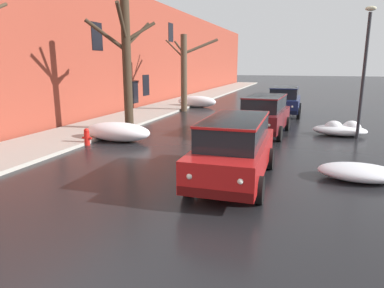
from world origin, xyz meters
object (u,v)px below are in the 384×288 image
(suv_maroon_parked_kerbside_close, at_px, (264,113))
(fire_hydrant, at_px, (87,137))
(bare_tree_mid_block, at_px, (185,70))
(street_lamp_post, at_px, (365,67))
(bare_tree_second_along_sidewalk, at_px, (126,62))
(suv_darkblue_parked_kerbside_mid, at_px, (284,100))
(suv_red_approaching_near_lane, at_px, (234,147))

(suv_maroon_parked_kerbside_close, bearing_deg, fire_hydrant, -144.63)
(bare_tree_mid_block, distance_m, street_lamp_post, 12.28)
(bare_tree_second_along_sidewalk, distance_m, street_lamp_post, 10.63)
(street_lamp_post, bearing_deg, suv_darkblue_parked_kerbside_mid, 119.15)
(suv_darkblue_parked_kerbside_mid, xyz_separation_m, street_lamp_post, (3.67, -6.58, 2.16))
(suv_maroon_parked_kerbside_close, height_order, street_lamp_post, street_lamp_post)
(bare_tree_mid_block, xyz_separation_m, suv_maroon_parked_kerbside_close, (6.36, -6.64, -1.89))
(suv_red_approaching_near_lane, height_order, suv_maroon_parked_kerbside_close, same)
(suv_red_approaching_near_lane, distance_m, fire_hydrant, 7.12)
(suv_red_approaching_near_lane, xyz_separation_m, suv_maroon_parked_kerbside_close, (-0.05, 7.16, -0.00))
(bare_tree_mid_block, bearing_deg, suv_maroon_parked_kerbside_close, -46.25)
(fire_hydrant, bearing_deg, suv_maroon_parked_kerbside_close, 35.37)
(bare_tree_second_along_sidewalk, relative_size, suv_red_approaching_near_lane, 1.29)
(suv_red_approaching_near_lane, height_order, suv_darkblue_parked_kerbside_mid, same)
(suv_red_approaching_near_lane, bearing_deg, street_lamp_post, 61.24)
(bare_tree_second_along_sidewalk, distance_m, fire_hydrant, 4.40)
(bare_tree_mid_block, bearing_deg, bare_tree_second_along_sidewalk, -90.21)
(bare_tree_second_along_sidewalk, xyz_separation_m, suv_darkblue_parked_kerbside_mid, (6.82, 8.28, -2.37))
(suv_darkblue_parked_kerbside_mid, relative_size, street_lamp_post, 0.79)
(bare_tree_mid_block, relative_size, fire_hydrant, 7.35)
(suv_maroon_parked_kerbside_close, xyz_separation_m, suv_darkblue_parked_kerbside_mid, (0.44, 6.80, 0.00))
(fire_hydrant, relative_size, street_lamp_post, 0.13)
(suv_red_approaching_near_lane, distance_m, suv_maroon_parked_kerbside_close, 7.16)
(bare_tree_mid_block, relative_size, suv_darkblue_parked_kerbside_mid, 1.18)
(bare_tree_second_along_sidewalk, bearing_deg, street_lamp_post, 9.19)
(bare_tree_second_along_sidewalk, xyz_separation_m, suv_red_approaching_near_lane, (6.44, -5.68, -2.37))
(bare_tree_mid_block, distance_m, suv_darkblue_parked_kerbside_mid, 7.05)
(street_lamp_post, bearing_deg, bare_tree_second_along_sidewalk, -170.81)
(suv_darkblue_parked_kerbside_mid, bearing_deg, street_lamp_post, -60.85)
(suv_maroon_parked_kerbside_close, relative_size, suv_darkblue_parked_kerbside_mid, 1.02)
(fire_hydrant, height_order, street_lamp_post, street_lamp_post)
(bare_tree_mid_block, height_order, suv_red_approaching_near_lane, bare_tree_mid_block)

